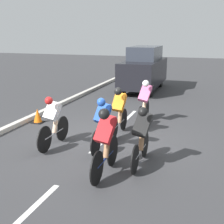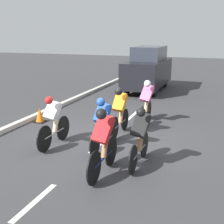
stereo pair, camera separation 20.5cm
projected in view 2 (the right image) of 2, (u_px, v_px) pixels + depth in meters
The scene contains 13 objects.
ground_plane at pixel (105, 140), 8.93m from camera, with size 60.00×60.00×0.00m, color #38383A.
lane_stripe_near at pixel (35, 202), 5.70m from camera, with size 0.12×1.40×0.01m, color white.
lane_stripe_mid at pixel (100, 144), 8.61m from camera, with size 0.12×1.40×0.01m, color white.
lane_stripe_far at pixel (133, 115), 11.53m from camera, with size 0.12×1.40×0.01m, color white.
curb at pixel (5, 130), 9.65m from camera, with size 0.20×28.57×0.14m, color beige.
cyclist_blue at pixel (103, 122), 8.03m from camera, with size 0.40×1.71×1.45m.
cyclist_orange at pixel (120, 110), 9.12m from camera, with size 0.38×1.67×1.51m.
cyclist_white at pixel (53, 120), 8.26m from camera, with size 0.40×1.70×1.44m.
cyclist_pink at pixel (146, 100), 10.39m from camera, with size 0.43×1.69×1.51m.
cyclist_red at pixel (103, 140), 6.53m from camera, with size 0.41×1.72×1.57m.
cyclist_black at pixel (140, 135), 7.02m from camera, with size 0.42×1.67×1.47m.
support_car at pixel (148, 69), 16.13m from camera, with size 1.70×4.47×2.27m.
traffic_cone at pixel (40, 115), 10.64m from camera, with size 0.36×0.36×0.49m.
Camera 2 is at (-3.07, 7.86, 3.03)m, focal length 50.00 mm.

